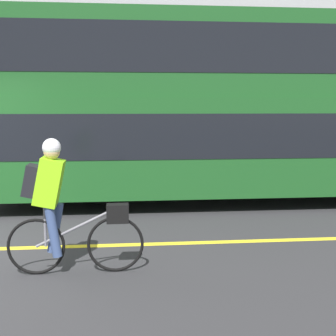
% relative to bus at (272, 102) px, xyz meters
% --- Properties ---
extents(sidewalk_curb, '(60.00, 2.57, 0.15)m').
position_rel_bus_xyz_m(sidewalk_curb, '(-5.99, 2.75, -1.97)').
color(sidewalk_curb, gray).
rests_on(sidewalk_curb, ground_plane).
extents(building_facade, '(60.00, 0.30, 8.99)m').
position_rel_bus_xyz_m(building_facade, '(-5.99, 4.18, 2.46)').
color(building_facade, '#9E9EA3').
rests_on(building_facade, ground_plane).
extents(bus, '(11.49, 2.52, 3.68)m').
position_rel_bus_xyz_m(bus, '(0.00, 0.00, 0.00)').
color(bus, black).
rests_on(bus, ground_plane).
extents(cyclist_on_bike, '(1.60, 0.32, 1.61)m').
position_rel_bus_xyz_m(cyclist_on_bike, '(-3.82, -4.01, -1.17)').
color(cyclist_on_bike, black).
rests_on(cyclist_on_bike, ground_plane).
extents(street_sign_post, '(0.36, 0.09, 2.35)m').
position_rel_bus_xyz_m(street_sign_post, '(-4.16, 2.61, -0.58)').
color(street_sign_post, '#59595B').
rests_on(street_sign_post, sidewalk_curb).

